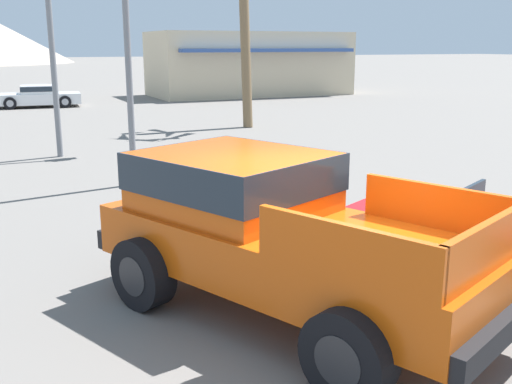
{
  "coord_description": "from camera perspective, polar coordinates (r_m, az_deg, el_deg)",
  "views": [
    {
      "loc": [
        -3.37,
        -5.23,
        3.05
      ],
      "look_at": [
        -0.31,
        1.45,
        1.25
      ],
      "focal_mm": 42.0,
      "sensor_mm": 36.0,
      "label": 1
    }
  ],
  "objects": [
    {
      "name": "parked_car_white",
      "position": [
        32.52,
        -20.04,
        8.59
      ],
      "size": [
        4.26,
        2.22,
        1.09
      ],
      "rotation": [
        0.0,
        0.0,
        1.48
      ],
      "color": "white",
      "rests_on": "ground_plane"
    },
    {
      "name": "traffic_light_crosswalk",
      "position": [
        17.7,
        -15.05,
        16.53
      ],
      "size": [
        3.29,
        0.38,
        5.82
      ],
      "color": "slate",
      "rests_on": "ground_plane"
    },
    {
      "name": "orange_pickup_truck",
      "position": [
        6.95,
        1.49,
        -3.13
      ],
      "size": [
        3.71,
        5.28,
        1.8
      ],
      "rotation": [
        0.0,
        0.0,
        0.41
      ],
      "color": "#CC4C0C",
      "rests_on": "ground_plane"
    },
    {
      "name": "storefront_building",
      "position": [
        38.22,
        -0.61,
        12.12
      ],
      "size": [
        12.09,
        6.06,
        3.84
      ],
      "color": "beige",
      "rests_on": "ground_plane"
    },
    {
      "name": "red_convertible_car",
      "position": [
        9.12,
        21.81,
        -3.99
      ],
      "size": [
        3.45,
        4.47,
        1.06
      ],
      "rotation": [
        0.0,
        0.0,
        0.46
      ],
      "color": "#B21419",
      "rests_on": "ground_plane"
    },
    {
      "name": "ground_plane",
      "position": [
        6.93,
        7.49,
        -12.46
      ],
      "size": [
        320.0,
        320.0,
        0.0
      ],
      "primitive_type": "plane",
      "color": "slate"
    }
  ]
}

